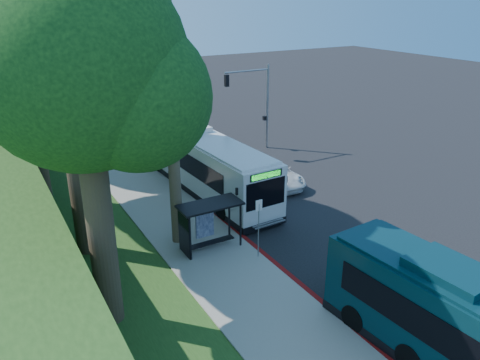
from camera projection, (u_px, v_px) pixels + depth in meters
ground at (288, 200)px, 29.75m from camera, size 140.00×140.00×0.00m
sidewalk at (183, 226)px, 26.35m from camera, size 4.50×70.00×0.12m
red_curb at (254, 246)px, 24.19m from camera, size 0.25×30.00×0.13m
grass_verge at (60, 215)px, 27.75m from camera, size 8.00×70.00×0.06m
bus_shelter at (205, 217)px, 23.42m from camera, size 3.20×1.51×2.55m
stop_sign_pole at (259, 221)px, 22.45m from camera, size 0.35×0.06×3.17m
traffic_signal_pole at (257, 97)px, 37.92m from camera, size 4.10×0.30×7.00m
tree_0 at (60, 20)px, 19.85m from camera, size 8.40×8.00×15.70m
tree_2 at (27, 20)px, 33.23m from camera, size 8.82×8.40×15.12m
tree_4 at (12, 21)px, 46.62m from camera, size 8.40×8.00×14.14m
tree_5 at (16, 24)px, 53.80m from camera, size 7.35×7.00×12.86m
tree_6 at (85, 77)px, 15.33m from camera, size 7.56×7.20×13.74m
white_bus at (205, 162)px, 30.59m from camera, size 3.43×13.61×4.03m
pickup at (275, 174)px, 32.06m from camera, size 2.75×5.40×1.46m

